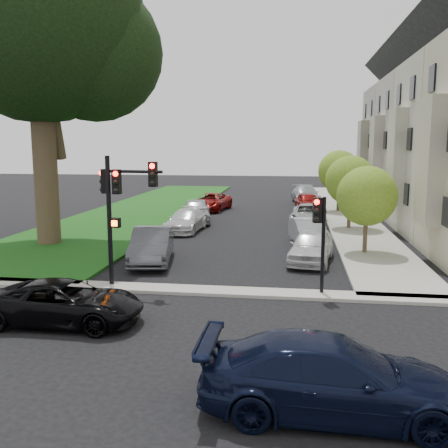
# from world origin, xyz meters

# --- Properties ---
(ground) EXTENTS (140.00, 140.00, 0.00)m
(ground) POSITION_xyz_m (0.00, 0.00, 0.00)
(ground) COLOR black
(ground) RESTS_ON ground
(grass_strip) EXTENTS (8.00, 44.00, 0.12)m
(grass_strip) POSITION_xyz_m (-9.00, 24.00, 0.06)
(grass_strip) COLOR #154913
(grass_strip) RESTS_ON ground
(sidewalk_right) EXTENTS (3.50, 44.00, 0.12)m
(sidewalk_right) POSITION_xyz_m (6.75, 24.00, 0.06)
(sidewalk_right) COLOR #A3A29B
(sidewalk_right) RESTS_ON ground
(sidewalk_cross) EXTENTS (60.00, 1.00, 0.12)m
(sidewalk_cross) POSITION_xyz_m (0.00, 2.00, 0.06)
(sidewalk_cross) COLOR #A3A29B
(sidewalk_cross) RESTS_ON ground
(house_c) EXTENTS (7.70, 7.55, 15.97)m
(house_c) POSITION_xyz_m (12.45, 23.00, 6.93)
(house_c) COLOR #9F998F
(house_c) RESTS_ON ground
(house_d) EXTENTS (7.70, 7.55, 15.97)m
(house_d) POSITION_xyz_m (12.45, 30.50, 6.93)
(house_d) COLOR #75715A
(house_d) RESTS_ON ground
(eucalyptus) EXTENTS (11.85, 10.75, 16.79)m
(eucalyptus) POSITION_xyz_m (-9.96, 9.30, 11.46)
(eucalyptus) COLOR #453126
(eucalyptus) RESTS_ON ground
(small_tree_a) EXTENTS (2.82, 2.82, 4.23)m
(small_tree_a) POSITION_xyz_m (6.20, 9.15, 2.82)
(small_tree_a) COLOR #453126
(small_tree_a) RESTS_ON ground
(small_tree_b) EXTENTS (3.05, 3.05, 4.57)m
(small_tree_b) POSITION_xyz_m (6.20, 16.42, 3.04)
(small_tree_b) COLOR #453126
(small_tree_b) RESTS_ON ground
(small_tree_c) EXTENTS (3.20, 3.20, 4.80)m
(small_tree_c) POSITION_xyz_m (6.20, 24.42, 3.19)
(small_tree_c) COLOR #453126
(small_tree_c) RESTS_ON ground
(traffic_signal_main) EXTENTS (2.36, 0.61, 4.81)m
(traffic_signal_main) POSITION_xyz_m (-3.42, 2.23, 3.32)
(traffic_signal_main) COLOR black
(traffic_signal_main) RESTS_ON ground
(traffic_signal_secondary) EXTENTS (0.46, 0.37, 3.45)m
(traffic_signal_secondary) POSITION_xyz_m (3.71, 2.19, 2.41)
(traffic_signal_secondary) COLOR black
(traffic_signal_secondary) RESTS_ON ground
(car_cross_near) EXTENTS (4.58, 2.13, 1.27)m
(car_cross_near) POSITION_xyz_m (-3.76, -1.65, 0.64)
(car_cross_near) COLOR black
(car_cross_near) RESTS_ON ground
(car_cross_far) EXTENTS (5.21, 2.13, 1.51)m
(car_cross_far) POSITION_xyz_m (3.62, -5.63, 0.76)
(car_cross_far) COLOR black
(car_cross_far) RESTS_ON ground
(car_parked_0) EXTENTS (2.33, 4.47, 1.45)m
(car_parked_0) POSITION_xyz_m (3.61, 7.19, 0.73)
(car_parked_0) COLOR silver
(car_parked_0) RESTS_ON ground
(car_parked_1) EXTENTS (2.22, 4.45, 1.40)m
(car_parked_1) POSITION_xyz_m (3.60, 10.92, 0.70)
(car_parked_1) COLOR #999BA0
(car_parked_1) RESTS_ON ground
(car_parked_2) EXTENTS (2.58, 5.08, 1.38)m
(car_parked_2) POSITION_xyz_m (3.78, 17.67, 0.69)
(car_parked_2) COLOR #999BA0
(car_parked_2) RESTS_ON ground
(car_parked_3) EXTENTS (2.33, 4.46, 1.45)m
(car_parked_3) POSITION_xyz_m (3.93, 24.93, 0.73)
(car_parked_3) COLOR maroon
(car_parked_3) RESTS_ON ground
(car_parked_4) EXTENTS (2.74, 5.56, 1.55)m
(car_parked_4) POSITION_xyz_m (3.83, 30.47, 0.78)
(car_parked_4) COLOR #999BA0
(car_parked_4) RESTS_ON ground
(car_parked_5) EXTENTS (2.44, 4.92, 1.55)m
(car_parked_5) POSITION_xyz_m (-3.41, 6.17, 0.78)
(car_parked_5) COLOR #3F4247
(car_parked_5) RESTS_ON ground
(car_parked_6) EXTENTS (2.14, 4.68, 1.33)m
(car_parked_6) POSITION_xyz_m (-3.64, 14.32, 0.66)
(car_parked_6) COLOR silver
(car_parked_6) RESTS_ON ground
(car_parked_7) EXTENTS (2.72, 4.94, 1.59)m
(car_parked_7) POSITION_xyz_m (-3.74, 17.94, 0.80)
(car_parked_7) COLOR #999BA0
(car_parked_7) RESTS_ON ground
(car_parked_8) EXTENTS (3.04, 5.28, 1.39)m
(car_parked_8) POSITION_xyz_m (-3.75, 24.21, 0.69)
(car_parked_8) COLOR maroon
(car_parked_8) RESTS_ON ground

